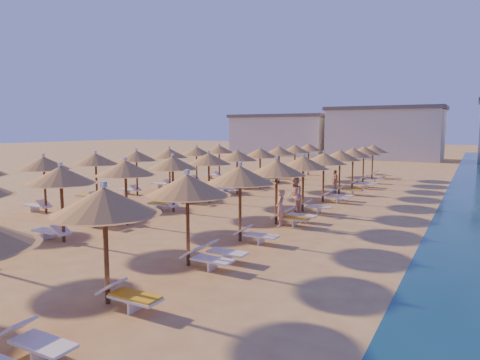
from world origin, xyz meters
The scene contains 9 objects.
ground centered at (0.00, 0.00, 0.00)m, with size 220.00×220.00×0.00m, color tan.
hotel_blocks centered at (2.53, 46.20, 3.70)m, with size 50.86×10.43×8.10m.
parasol_row_east centered at (3.92, 3.07, 2.51)m, with size 2.73×36.34×3.03m.
parasol_row_west centered at (-1.86, 3.07, 2.51)m, with size 2.73×36.34×3.03m.
parasol_row_inland centered at (-7.37, 3.07, 2.51)m, with size 2.73×22.90×3.03m.
loungers centered at (-0.50, 3.02, 0.34)m, with size 14.39×35.08×0.66m.
beachgoer_b centered at (3.74, 2.41, 0.93)m, with size 0.90×0.70×1.86m, color tan.
beachgoer_c centered at (3.55, 10.05, 0.79)m, with size 0.93×0.39×1.58m, color tan.
beachgoer_a centered at (4.28, -0.63, 0.81)m, with size 0.59×0.39×1.63m, color tan.
Camera 1 is at (11.63, -17.62, 4.27)m, focal length 32.00 mm.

